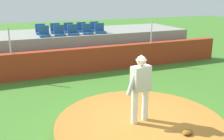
% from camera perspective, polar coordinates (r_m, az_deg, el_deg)
% --- Properties ---
extents(ground_plane, '(60.00, 60.00, 0.00)m').
position_cam_1_polar(ground_plane, '(7.26, 6.17, -12.53)').
color(ground_plane, '#3E7627').
extents(pitchers_mound, '(4.58, 4.58, 0.21)m').
position_cam_1_polar(pitchers_mound, '(7.21, 6.19, -11.80)').
color(pitchers_mound, '#AB6E2B').
rests_on(pitchers_mound, ground_plane).
extents(pitcher, '(0.84, 0.36, 1.83)m').
position_cam_1_polar(pitcher, '(6.72, 6.29, -3.03)').
color(pitcher, silver).
rests_on(pitcher, pitchers_mound).
extents(fielding_glove, '(0.34, 0.26, 0.11)m').
position_cam_1_polar(fielding_glove, '(6.73, 16.24, -13.00)').
color(fielding_glove, brown).
rests_on(fielding_glove, pitchers_mound).
extents(brick_barrier, '(15.05, 0.40, 1.16)m').
position_cam_1_polar(brick_barrier, '(11.95, -6.80, 2.06)').
color(brick_barrier, '#A3331B').
rests_on(brick_barrier, ground_plane).
extents(fence_post_left, '(0.06, 0.06, 1.09)m').
position_cam_1_polar(fence_post_left, '(11.30, -21.60, 6.04)').
color(fence_post_left, silver).
rests_on(fence_post_left, brick_barrier).
extents(fence_post_right, '(0.06, 0.06, 1.09)m').
position_cam_1_polar(fence_post_right, '(13.20, 8.66, 8.30)').
color(fence_post_right, silver).
rests_on(fence_post_right, brick_barrier).
extents(bleacher_platform, '(12.88, 3.53, 1.59)m').
position_cam_1_polar(bleacher_platform, '(14.26, -9.63, 5.15)').
color(bleacher_platform, gray).
rests_on(bleacher_platform, ground_plane).
extents(stadium_chair_0, '(0.48, 0.44, 0.50)m').
position_cam_1_polar(stadium_chair_0, '(12.62, -14.66, 7.82)').
color(stadium_chair_0, '#224F8B').
rests_on(stadium_chair_0, bleacher_platform).
extents(stadium_chair_1, '(0.48, 0.44, 0.50)m').
position_cam_1_polar(stadium_chair_1, '(12.77, -11.48, 8.11)').
color(stadium_chair_1, '#224F8B').
rests_on(stadium_chair_1, bleacher_platform).
extents(stadium_chair_2, '(0.48, 0.44, 0.50)m').
position_cam_1_polar(stadium_chair_2, '(12.90, -8.56, 8.33)').
color(stadium_chair_2, '#224F8B').
rests_on(stadium_chair_2, bleacher_platform).
extents(stadium_chair_3, '(0.48, 0.44, 0.50)m').
position_cam_1_polar(stadium_chair_3, '(13.11, -5.41, 8.56)').
color(stadium_chair_3, '#224F8B').
rests_on(stadium_chair_3, bleacher_platform).
extents(stadium_chair_4, '(0.48, 0.44, 0.50)m').
position_cam_1_polar(stadium_chair_4, '(13.34, -2.64, 8.75)').
color(stadium_chair_4, '#224F8B').
rests_on(stadium_chair_4, bleacher_platform).
extents(stadium_chair_5, '(0.48, 0.44, 0.50)m').
position_cam_1_polar(stadium_chair_5, '(13.51, -15.40, 8.29)').
color(stadium_chair_5, '#224F8B').
rests_on(stadium_chair_5, bleacher_platform).
extents(stadium_chair_6, '(0.48, 0.44, 0.50)m').
position_cam_1_polar(stadium_chair_6, '(13.65, -12.29, 8.57)').
color(stadium_chair_6, '#224F8B').
rests_on(stadium_chair_6, bleacher_platform).
extents(stadium_chair_7, '(0.48, 0.44, 0.50)m').
position_cam_1_polar(stadium_chair_7, '(13.77, -9.44, 8.79)').
color(stadium_chair_7, '#224F8B').
rests_on(stadium_chair_7, bleacher_platform).
extents(stadium_chair_8, '(0.48, 0.44, 0.50)m').
position_cam_1_polar(stadium_chair_8, '(13.93, -6.65, 8.98)').
color(stadium_chair_8, '#224F8B').
rests_on(stadium_chair_8, bleacher_platform).
extents(stadium_chair_9, '(0.48, 0.44, 0.50)m').
position_cam_1_polar(stadium_chair_9, '(14.15, -3.83, 9.16)').
color(stadium_chair_9, '#224F8B').
rests_on(stadium_chair_9, bleacher_platform).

